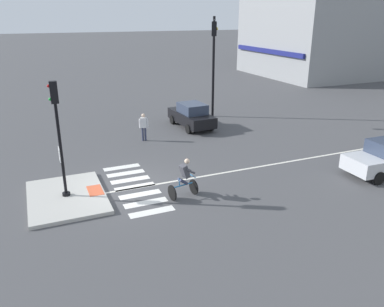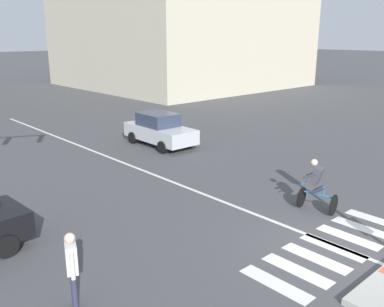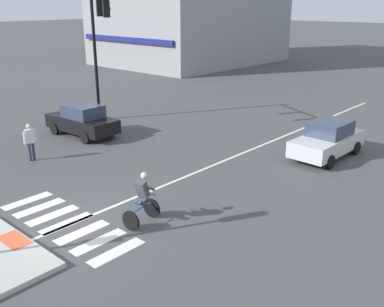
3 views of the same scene
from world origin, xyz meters
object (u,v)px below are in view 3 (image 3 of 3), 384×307
Objects in this scene: traffic_light_mast at (98,38)px; car_silver_eastbound_far at (328,140)px; car_black_cross_left at (82,120)px; pedestrian_at_curb_left at (30,139)px; cyclist at (142,198)px.

traffic_light_mast is 1.70× the size of car_silver_eastbound_far.
car_black_cross_left is (-11.01, -5.42, 0.00)m from car_silver_eastbound_far.
cyclist is at bearing -4.37° from pedestrian_at_curb_left.
traffic_light_mast is 1.68× the size of car_black_cross_left.
car_black_cross_left is at bearing 155.38° from cyclist.
car_silver_eastbound_far is 13.17m from pedestrian_at_curb_left.
car_black_cross_left is (0.92, -2.01, -4.01)m from traffic_light_mast.
traffic_light_mast is 4.58m from car_black_cross_left.
traffic_light_mast is 4.20× the size of cyclist.
pedestrian_at_curb_left is (2.51, -5.79, -3.84)m from traffic_light_mast.
car_silver_eastbound_far is 2.46× the size of cyclist.
car_black_cross_left is at bearing 112.77° from pedestrian_at_curb_left.
pedestrian_at_curb_left is at bearing -135.69° from car_silver_eastbound_far.
car_silver_eastbound_far is 2.48× the size of pedestrian_at_curb_left.
pedestrian_at_curb_left reaches higher than car_silver_eastbound_far.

